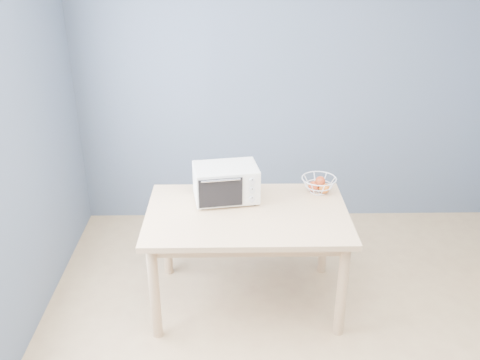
{
  "coord_description": "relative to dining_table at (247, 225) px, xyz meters",
  "views": [
    {
      "loc": [
        -0.63,
        -2.32,
        2.52
      ],
      "look_at": [
        -0.57,
        1.06,
        0.93
      ],
      "focal_mm": 40.0,
      "sensor_mm": 36.0,
      "label": 1
    }
  ],
  "objects": [
    {
      "name": "room",
      "position": [
        0.52,
        -0.92,
        0.65
      ],
      "size": [
        4.01,
        4.51,
        2.61
      ],
      "color": "tan",
      "rests_on": "ground"
    },
    {
      "name": "dining_table",
      "position": [
        0.0,
        0.0,
        0.0
      ],
      "size": [
        1.4,
        0.9,
        0.75
      ],
      "color": "#E3B788",
      "rests_on": "ground"
    },
    {
      "name": "toaster_oven",
      "position": [
        -0.16,
        0.18,
        0.24
      ],
      "size": [
        0.49,
        0.39,
        0.26
      ],
      "rotation": [
        0.0,
        0.0,
        0.16
      ],
      "color": "silver",
      "rests_on": "dining_table"
    },
    {
      "name": "fruit_basket",
      "position": [
        0.54,
        0.3,
        0.17
      ],
      "size": [
        0.3,
        0.3,
        0.13
      ],
      "rotation": [
        0.0,
        0.0,
        0.17
      ],
      "color": "white",
      "rests_on": "dining_table"
    }
  ]
}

